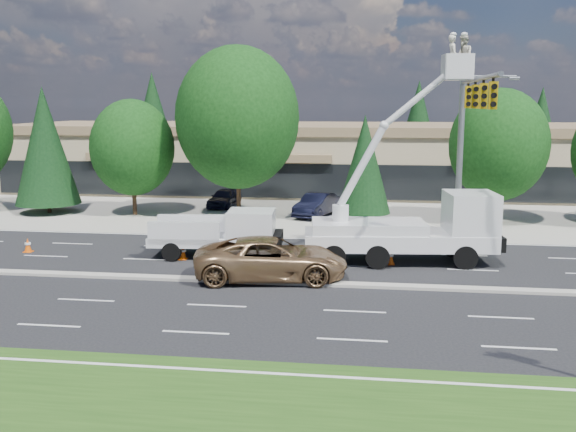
# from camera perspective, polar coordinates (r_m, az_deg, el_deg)

# --- Properties ---
(ground) EXTENTS (140.00, 140.00, 0.00)m
(ground) POSITION_cam_1_polar(r_m,az_deg,el_deg) (26.64, -4.71, -5.85)
(ground) COLOR black
(ground) RESTS_ON ground
(concrete_apron) EXTENTS (140.00, 22.00, 0.01)m
(concrete_apron) POSITION_cam_1_polar(r_m,az_deg,el_deg) (45.95, 0.56, 0.91)
(concrete_apron) COLOR #9C998D
(concrete_apron) RESTS_ON ground
(road_median) EXTENTS (120.00, 0.55, 0.12)m
(road_median) POSITION_cam_1_polar(r_m,az_deg,el_deg) (26.63, -4.72, -5.73)
(road_median) COLOR #9C998D
(road_median) RESTS_ON ground
(strip_mall) EXTENTS (50.40, 15.40, 5.50)m
(strip_mall) POSITION_cam_1_polar(r_m,az_deg,el_deg) (55.46, 1.83, 5.41)
(strip_mall) COLOR tan
(strip_mall) RESTS_ON ground
(tree_front_b) EXTENTS (4.24, 4.24, 8.35)m
(tree_front_b) POSITION_cam_1_polar(r_m,az_deg,el_deg) (45.54, -20.77, 5.85)
(tree_front_b) COLOR #332114
(tree_front_b) RESTS_ON ground
(tree_front_c) EXTENTS (5.44, 5.44, 7.55)m
(tree_front_c) POSITION_cam_1_polar(r_m,az_deg,el_deg) (43.03, -13.67, 5.93)
(tree_front_c) COLOR #332114
(tree_front_c) RESTS_ON ground
(tree_front_d) EXTENTS (7.83, 7.83, 10.86)m
(tree_front_d) POSITION_cam_1_polar(r_m,az_deg,el_deg) (40.94, -4.51, 8.70)
(tree_front_d) COLOR #332114
(tree_front_d) RESTS_ON ground
(tree_front_e) EXTENTS (3.34, 3.34, 6.57)m
(tree_front_e) POSITION_cam_1_polar(r_m,az_deg,el_deg) (40.21, 6.81, 4.60)
(tree_front_e) COLOR #332114
(tree_front_e) RESTS_ON ground
(tree_front_f) EXTENTS (5.90, 5.90, 8.18)m
(tree_front_f) POSITION_cam_1_polar(r_m,az_deg,el_deg) (40.80, 18.21, 6.03)
(tree_front_f) COLOR #332114
(tree_front_f) RESTS_ON ground
(tree_back_a) EXTENTS (5.33, 5.33, 10.51)m
(tree_back_a) POSITION_cam_1_polar(r_m,az_deg,el_deg) (71.06, -11.90, 8.48)
(tree_back_a) COLOR #332114
(tree_back_a) RESTS_ON ground
(tree_back_b) EXTENTS (5.57, 5.57, 10.99)m
(tree_back_b) POSITION_cam_1_polar(r_m,az_deg,el_deg) (67.72, -0.53, 8.84)
(tree_back_b) COLOR #332114
(tree_back_b) RESTS_ON ground
(tree_back_c) EXTENTS (4.84, 4.84, 9.54)m
(tree_back_c) POSITION_cam_1_polar(r_m,az_deg,el_deg) (67.22, 11.49, 7.97)
(tree_back_c) COLOR #332114
(tree_back_c) RESTS_ON ground
(tree_back_d) EXTENTS (4.50, 4.50, 8.86)m
(tree_back_d) POSITION_cam_1_polar(r_m,az_deg,el_deg) (69.08, 21.54, 7.23)
(tree_back_d) COLOR #332114
(tree_back_d) RESTS_ON ground
(signal_mast) EXTENTS (2.76, 10.16, 9.00)m
(signal_mast) POSITION_cam_1_polar(r_m,az_deg,el_deg) (32.42, 15.69, 7.50)
(signal_mast) COLOR gray
(signal_mast) RESTS_ON ground
(utility_pickup) EXTENTS (6.04, 2.69, 2.26)m
(utility_pickup) POSITION_cam_1_polar(r_m,az_deg,el_deg) (30.77, -5.91, -1.93)
(utility_pickup) COLOR silver
(utility_pickup) RESTS_ON ground
(bucket_truck) EXTENTS (8.82, 3.53, 10.30)m
(bucket_truck) POSITION_cam_1_polar(r_m,az_deg,el_deg) (29.83, 11.37, -0.04)
(bucket_truck) COLOR silver
(bucket_truck) RESTS_ON ground
(traffic_cone_a) EXTENTS (0.40, 0.40, 0.70)m
(traffic_cone_a) POSITION_cam_1_polar(r_m,az_deg,el_deg) (34.22, -22.12, -2.42)
(traffic_cone_a) COLOR #EC5607
(traffic_cone_a) RESTS_ON ground
(traffic_cone_b) EXTENTS (0.40, 0.40, 0.70)m
(traffic_cone_b) POSITION_cam_1_polar(r_m,az_deg,el_deg) (30.63, -9.34, -3.19)
(traffic_cone_b) COLOR #EC5607
(traffic_cone_b) RESTS_ON ground
(traffic_cone_c) EXTENTS (0.40, 0.40, 0.70)m
(traffic_cone_c) POSITION_cam_1_polar(r_m,az_deg,el_deg) (29.72, -0.57, -3.47)
(traffic_cone_c) COLOR #EC5607
(traffic_cone_c) RESTS_ON ground
(traffic_cone_d) EXTENTS (0.40, 0.40, 0.70)m
(traffic_cone_d) POSITION_cam_1_polar(r_m,az_deg,el_deg) (29.68, 9.08, -3.61)
(traffic_cone_d) COLOR #EC5607
(traffic_cone_d) RESTS_ON ground
(minivan) EXTENTS (6.67, 3.76, 1.76)m
(minivan) POSITION_cam_1_polar(r_m,az_deg,el_deg) (26.73, -1.50, -3.82)
(minivan) COLOR olive
(minivan) RESTS_ON ground
(parked_car_west) EXTENTS (2.04, 4.06, 1.33)m
(parked_car_west) POSITION_cam_1_polar(r_m,az_deg,el_deg) (45.57, -5.68, 1.62)
(parked_car_west) COLOR black
(parked_car_west) RESTS_ON ground
(parked_car_east) EXTENTS (2.87, 4.77, 1.49)m
(parked_car_east) POSITION_cam_1_polar(r_m,az_deg,el_deg) (41.70, 2.54, 1.00)
(parked_car_east) COLOR black
(parked_car_east) RESTS_ON ground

